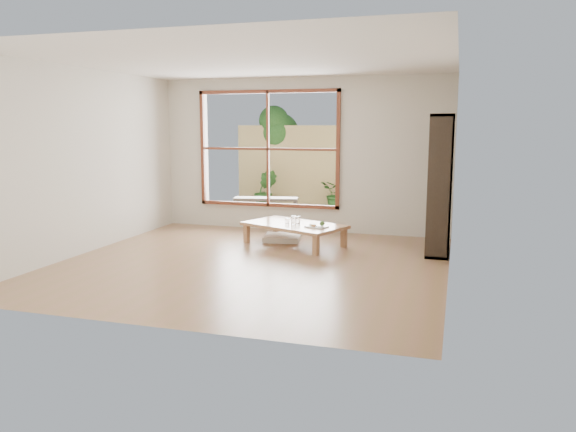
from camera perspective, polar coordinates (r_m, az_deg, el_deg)
name	(u,v)px	position (r m, az deg, el deg)	size (l,w,h in m)	color
ground	(252,263)	(7.47, -3.63, -4.79)	(5.00, 5.00, 0.00)	#9A6C4D
low_table	(294,226)	(8.52, 0.65, -1.04)	(1.71, 1.36, 0.33)	tan
floor_cushion	(282,238)	(8.91, -0.57, -2.21)	(0.56, 0.56, 0.08)	silver
bookshelf	(440,185)	(8.17, 15.21, 3.08)	(0.31, 0.88, 1.96)	black
glass_tall	(293,220)	(8.44, 0.56, -0.43)	(0.07, 0.07, 0.13)	silver
glass_mid	(297,220)	(8.52, 0.96, -0.40)	(0.08, 0.08, 0.11)	silver
glass_short	(295,220)	(8.60, 0.67, -0.41)	(0.06, 0.06, 0.08)	silver
glass_small	(287,221)	(8.55, -0.08, -0.47)	(0.06, 0.06, 0.08)	silver
food_tray	(318,226)	(8.22, 3.02, -1.00)	(0.35, 0.29, 0.09)	white
deck	(287,219)	(10.97, -0.06, -0.26)	(2.80, 2.00, 0.05)	#3E362D
garden_bench	(266,201)	(10.92, -2.25, 1.58)	(1.28, 0.60, 0.39)	black
bamboo_fence	(301,169)	(11.81, 1.36, 4.82)	(2.80, 0.06, 1.80)	tan
shrub_right	(341,193)	(11.42, 5.37, 2.36)	(0.77, 0.66, 0.85)	#2B5A21
shrub_left	(265,191)	(11.67, -2.30, 2.58)	(0.48, 0.39, 0.87)	#2B5A21
garden_tree	(275,134)	(12.26, -1.33, 8.37)	(1.04, 0.85, 2.22)	#4C3D2D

